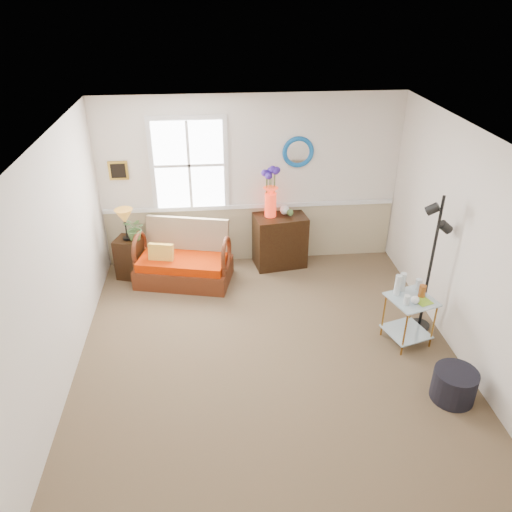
{
  "coord_description": "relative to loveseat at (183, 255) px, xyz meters",
  "views": [
    {
      "loc": [
        -0.58,
        -4.58,
        3.95
      ],
      "look_at": [
        -0.13,
        0.3,
        1.24
      ],
      "focal_mm": 35.0,
      "sensor_mm": 36.0,
      "label": 1
    }
  ],
  "objects": [
    {
      "name": "floor",
      "position": [
        1.05,
        -1.89,
        -0.44
      ],
      "size": [
        4.5,
        5.0,
        0.01
      ],
      "primitive_type": "cube",
      "color": "brown",
      "rests_on": "ground"
    },
    {
      "name": "ceiling",
      "position": [
        1.05,
        -1.89,
        2.16
      ],
      "size": [
        4.5,
        5.0,
        0.01
      ],
      "primitive_type": "cube",
      "color": "white",
      "rests_on": "walls"
    },
    {
      "name": "walls",
      "position": [
        1.05,
        -1.89,
        0.86
      ],
      "size": [
        4.51,
        5.01,
        2.6
      ],
      "color": "silver",
      "rests_on": "floor"
    },
    {
      "name": "wainscot",
      "position": [
        1.05,
        0.59,
        0.01
      ],
      "size": [
        4.46,
        0.02,
        0.9
      ],
      "primitive_type": "cube",
      "color": "tan",
      "rests_on": "walls"
    },
    {
      "name": "chair_rail",
      "position": [
        1.05,
        0.58,
        0.48
      ],
      "size": [
        4.46,
        0.04,
        0.06
      ],
      "primitive_type": "cube",
      "color": "white",
      "rests_on": "walls"
    },
    {
      "name": "window",
      "position": [
        0.15,
        0.58,
        1.16
      ],
      "size": [
        1.14,
        0.06,
        1.44
      ],
      "primitive_type": null,
      "color": "white",
      "rests_on": "walls"
    },
    {
      "name": "picture",
      "position": [
        -0.87,
        0.59,
        1.11
      ],
      "size": [
        0.28,
        0.03,
        0.28
      ],
      "primitive_type": "cube",
      "color": "#AF872D",
      "rests_on": "walls"
    },
    {
      "name": "mirror",
      "position": [
        1.75,
        0.59,
        1.31
      ],
      "size": [
        0.47,
        0.07,
        0.47
      ],
      "primitive_type": "torus",
      "rotation": [
        1.57,
        0.0,
        0.0
      ],
      "color": "blue",
      "rests_on": "walls"
    },
    {
      "name": "loveseat",
      "position": [
        0.0,
        0.0,
        0.0
      ],
      "size": [
        1.49,
        1.06,
        0.88
      ],
      "primitive_type": null,
      "rotation": [
        0.0,
        0.0,
        -0.23
      ],
      "color": "maroon",
      "rests_on": "floor"
    },
    {
      "name": "throw_pillow",
      "position": [
        -0.31,
        -0.06,
        0.03
      ],
      "size": [
        0.37,
        0.16,
        0.36
      ],
      "primitive_type": null,
      "rotation": [
        0.0,
        0.0,
        -0.22
      ],
      "color": "orange",
      "rests_on": "loveseat"
    },
    {
      "name": "lamp_stand",
      "position": [
        -0.81,
        0.22,
        -0.13
      ],
      "size": [
        0.44,
        0.44,
        0.62
      ],
      "primitive_type": null,
      "rotation": [
        0.0,
        0.0,
        -0.3
      ],
      "color": "black",
      "rests_on": "floor"
    },
    {
      "name": "table_lamp",
      "position": [
        -0.8,
        0.21,
        0.42
      ],
      "size": [
        0.32,
        0.32,
        0.48
      ],
      "primitive_type": null,
      "rotation": [
        0.0,
        0.0,
        -0.23
      ],
      "color": "#B17325",
      "rests_on": "lamp_stand"
    },
    {
      "name": "potted_plant",
      "position": [
        -0.67,
        0.19,
        0.32
      ],
      "size": [
        0.46,
        0.47,
        0.27
      ],
      "primitive_type": "imported",
      "rotation": [
        0.0,
        0.0,
        -0.62
      ],
      "color": "#456935",
      "rests_on": "lamp_stand"
    },
    {
      "name": "cabinet",
      "position": [
        1.48,
        0.37,
        -0.03
      ],
      "size": [
        0.84,
        0.61,
        0.83
      ],
      "primitive_type": null,
      "rotation": [
        0.0,
        0.0,
        0.15
      ],
      "color": "black",
      "rests_on": "floor"
    },
    {
      "name": "flower_vase",
      "position": [
        1.33,
        0.39,
        0.77
      ],
      "size": [
        0.3,
        0.3,
        0.76
      ],
      "primitive_type": null,
      "rotation": [
        0.0,
        0.0,
        0.49
      ],
      "color": "red",
      "rests_on": "cabinet"
    },
    {
      "name": "side_table",
      "position": [
        2.78,
        -1.7,
        -0.13
      ],
      "size": [
        0.62,
        0.62,
        0.63
      ],
      "primitive_type": null,
      "rotation": [
        0.0,
        0.0,
        0.29
      ],
      "color": "#AC7428",
      "rests_on": "floor"
    },
    {
      "name": "tabletop_items",
      "position": [
        2.79,
        -1.65,
        0.32
      ],
      "size": [
        0.56,
        0.56,
        0.26
      ],
      "primitive_type": null,
      "rotation": [
        0.0,
        0.0,
        0.33
      ],
      "color": "silver",
      "rests_on": "side_table"
    },
    {
      "name": "floor_lamp",
      "position": [
        3.08,
        -1.42,
        0.47
      ],
      "size": [
        0.34,
        0.34,
        1.82
      ],
      "primitive_type": null,
      "rotation": [
        0.0,
        0.0,
        -0.4
      ],
      "color": "black",
      "rests_on": "floor"
    },
    {
      "name": "ottoman",
      "position": [
        2.94,
        -2.7,
        -0.26
      ],
      "size": [
        0.57,
        0.57,
        0.36
      ],
      "primitive_type": "cylinder",
      "rotation": [
        0.0,
        0.0,
        -0.28
      ],
      "color": "black",
      "rests_on": "floor"
    }
  ]
}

